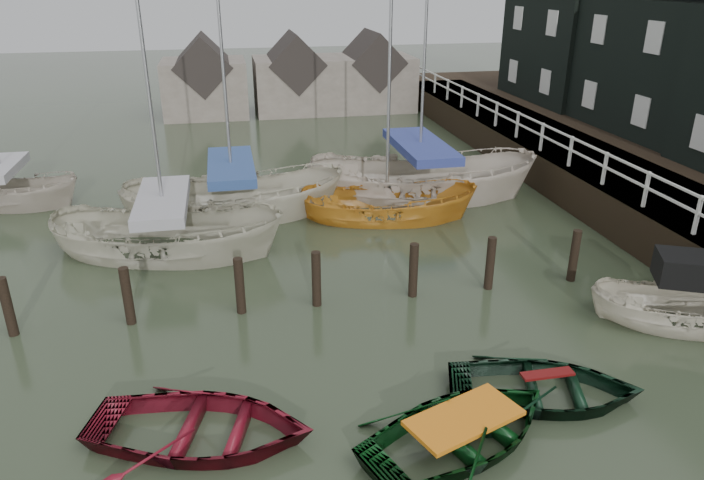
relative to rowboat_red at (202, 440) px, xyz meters
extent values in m
plane|color=#2A3421|center=(3.84, 1.34, 0.00)|extent=(120.00, 120.00, 0.00)
cube|color=black|center=(13.34, 11.34, 1.40)|extent=(3.00, 32.00, 0.20)
cube|color=silver|center=(11.84, 11.34, 2.45)|extent=(0.06, 32.00, 0.06)
cube|color=silver|center=(11.84, 11.34, 2.05)|extent=(0.06, 32.00, 0.06)
cube|color=black|center=(18.84, 11.34, 0.00)|extent=(14.00, 38.00, 1.50)
cube|color=black|center=(18.84, 13.34, 4.00)|extent=(6.00, 7.00, 5.00)
cube|color=black|center=(18.84, 20.34, 4.00)|extent=(6.40, 7.00, 5.00)
cylinder|color=black|center=(-4.16, 4.34, 0.50)|extent=(0.22, 0.22, 1.80)
cylinder|color=black|center=(-1.66, 4.34, 0.50)|extent=(0.22, 0.22, 1.80)
cylinder|color=black|center=(0.84, 4.34, 0.50)|extent=(0.22, 0.22, 1.80)
cylinder|color=black|center=(2.64, 4.34, 0.50)|extent=(0.22, 0.22, 1.80)
cylinder|color=black|center=(5.04, 4.34, 0.50)|extent=(0.22, 0.22, 1.80)
cylinder|color=black|center=(7.04, 4.34, 0.50)|extent=(0.22, 0.22, 1.80)
cylinder|color=black|center=(9.34, 4.34, 0.50)|extent=(0.22, 0.22, 1.80)
cube|color=#665B51|center=(-0.16, 27.34, 1.50)|extent=(4.50, 4.00, 3.00)
cube|color=#282321|center=(-0.16, 27.34, 2.80)|extent=(3.18, 4.08, 3.18)
cube|color=#665B51|center=(4.84, 27.34, 1.50)|extent=(4.50, 4.00, 3.00)
cube|color=#282321|center=(4.84, 27.34, 2.80)|extent=(3.18, 4.08, 3.18)
cube|color=#665B51|center=(9.34, 27.34, 1.50)|extent=(4.50, 4.00, 3.00)
cube|color=#282321|center=(9.34, 27.34, 2.80)|extent=(3.18, 4.08, 3.18)
imported|color=#5D0D18|center=(0.00, 0.00, 0.00)|extent=(4.51, 3.75, 0.80)
imported|color=black|center=(4.36, -0.95, 0.00)|extent=(4.48, 3.85, 0.78)
imported|color=black|center=(6.32, -0.09, 0.00)|extent=(4.20, 3.52, 0.74)
imported|color=beige|center=(10.64, 1.72, 0.00)|extent=(4.39, 3.13, 1.59)
cube|color=black|center=(10.64, 1.92, 1.34)|extent=(1.60, 1.45, 0.65)
imported|color=beige|center=(-1.08, 8.23, 0.00)|extent=(7.24, 4.42, 2.62)
cylinder|color=#B2B2B7|center=(-1.08, 8.23, 5.76)|extent=(0.10, 0.10, 8.63)
cube|color=#949398|center=(-1.08, 8.23, 1.56)|extent=(3.97, 2.39, 0.30)
imported|color=beige|center=(0.87, 10.94, 0.00)|extent=(7.40, 3.22, 2.79)
cylinder|color=#B2B2B7|center=(0.87, 10.94, 6.27)|extent=(0.10, 0.10, 9.46)
cube|color=navy|center=(0.87, 10.94, 1.66)|extent=(4.07, 1.72, 0.30)
imported|color=orange|center=(5.74, 9.68, 0.00)|extent=(6.11, 3.40, 2.23)
cylinder|color=#B2B2B7|center=(5.74, 9.68, 5.44)|extent=(0.10, 0.10, 8.43)
imported|color=beige|center=(7.41, 11.57, 0.00)|extent=(8.57, 5.00, 3.11)
cylinder|color=#B2B2B7|center=(7.41, 11.57, 6.43)|extent=(0.10, 0.10, 9.44)
cube|color=navy|center=(7.41, 11.57, 1.83)|extent=(4.70, 2.70, 0.30)
imported|color=#BAAE9F|center=(-6.81, 13.59, 0.00)|extent=(5.90, 3.86, 2.13)
cube|color=#9D9CA2|center=(-6.81, 13.59, 1.29)|extent=(3.23, 2.09, 0.30)
camera|label=1|loc=(0.83, -8.89, 7.41)|focal=32.00mm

